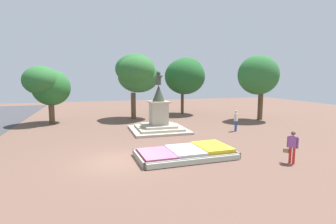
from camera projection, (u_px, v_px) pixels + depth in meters
ground_plane at (120, 161)px, 14.09m from camera, size 73.88×73.88×0.00m
flower_planter at (188, 153)px, 14.78m from camera, size 5.60×3.06×0.54m
statue_monument at (159, 119)px, 21.91m from camera, size 4.58×4.58×4.98m
pedestrian_with_handbag at (292, 145)px, 13.55m from camera, size 0.49×0.64×1.74m
pedestrian_near_planter at (236, 119)px, 21.71m from camera, size 0.47×0.41×1.78m
park_tree_far_left at (47, 85)px, 25.07m from camera, size 4.21×4.22×5.53m
park_tree_behind_statue at (186, 74)px, 31.41m from camera, size 4.83×4.75×6.84m
park_tree_far_right at (258, 76)px, 26.88m from camera, size 4.29×4.06×6.72m
park_tree_street_side at (137, 72)px, 27.73m from camera, size 4.59×5.21×6.95m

